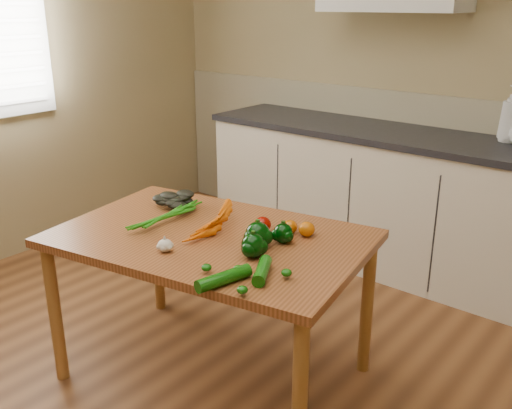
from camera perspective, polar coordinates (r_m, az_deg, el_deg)
The scene contains 15 objects.
room at distance 2.06m, azimuth -12.60°, elevation 7.56°, with size 4.04×5.04×2.64m.
counter_run at distance 3.73m, azimuth 15.46°, elevation 0.10°, with size 2.84×0.64×1.14m.
table at distance 2.51m, azimuth -4.52°, elevation -4.66°, with size 1.46×1.08×0.71m.
soap_bottle_a at distance 3.57m, azimuth 24.15°, elevation 8.25°, with size 0.12×0.12×0.32m, color silver.
carrot_bunch at distance 2.53m, azimuth -5.73°, elevation -1.71°, with size 0.25×0.19×0.07m, color #EC6305, non-canonical shape.
leafy_greens at distance 2.83m, azimuth -8.32°, elevation 0.77°, with size 0.19×0.17×0.09m, color black, non-canonical shape.
garlic_bulb at distance 2.33m, azimuth -9.09°, elevation -4.07°, with size 0.06×0.06×0.05m, color silver.
pepper_a at distance 2.33m, azimuth 0.17°, elevation -3.03°, with size 0.10×0.10×0.10m, color black.
pepper_b at distance 2.38m, azimuth 2.73°, elevation -2.89°, with size 0.08×0.08×0.08m, color black.
pepper_c at distance 2.24m, azimuth -0.29°, elevation -4.13°, with size 0.10×0.10×0.10m, color black.
tomato_a at distance 2.49m, azimuth 0.66°, elevation -2.01°, with size 0.07×0.07×0.07m, color #8A0C02.
tomato_b at distance 2.48m, azimuth 3.42°, elevation -2.23°, with size 0.06×0.06×0.06m, color #BD5704.
tomato_c at distance 2.45m, azimuth 5.09°, elevation -2.47°, with size 0.07×0.07×0.06m, color #BD5704.
zucchini_a at distance 2.09m, azimuth 0.63°, elevation -6.65°, with size 0.05×0.05×0.18m, color #0B4A07.
zucchini_b at distance 2.04m, azimuth -3.25°, elevation -7.37°, with size 0.05×0.05×0.22m, color #0B4A07.
Camera 1 is at (1.59, -1.07, 1.66)m, focal length 40.00 mm.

